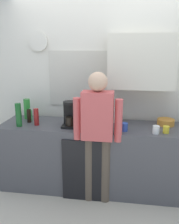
# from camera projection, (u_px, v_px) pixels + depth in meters

# --- Properties ---
(ground_plane) EXTENTS (8.00, 8.00, 0.00)m
(ground_plane) POSITION_uv_depth(u_px,v_px,m) (97.00, 199.00, 3.09)
(ground_plane) COLOR beige
(kitchen_counter) EXTENTS (2.60, 0.64, 0.88)m
(kitchen_counter) POSITION_uv_depth(u_px,v_px,m) (100.00, 157.00, 3.27)
(kitchen_counter) COLOR #4C4C51
(kitchen_counter) RESTS_ON ground_plane
(dishwasher_panel) EXTENTS (0.56, 0.02, 0.79)m
(dishwasher_panel) POSITION_uv_depth(u_px,v_px,m) (85.00, 171.00, 2.98)
(dishwasher_panel) COLOR black
(dishwasher_panel) RESTS_ON ground_plane
(back_wall_assembly) EXTENTS (4.20, 0.42, 2.60)m
(back_wall_assembly) POSITION_uv_depth(u_px,v_px,m) (108.00, 84.00, 3.40)
(back_wall_assembly) COLOR silver
(back_wall_assembly) RESTS_ON ground_plane
(coffee_maker) EXTENTS (0.20, 0.20, 0.33)m
(coffee_maker) POSITION_uv_depth(u_px,v_px,m) (71.00, 115.00, 3.09)
(coffee_maker) COLOR black
(coffee_maker) RESTS_ON kitchen_counter
(bottle_clear_soda) EXTENTS (0.09, 0.09, 0.28)m
(bottle_clear_soda) POSITION_uv_depth(u_px,v_px,m) (27.00, 109.00, 3.43)
(bottle_clear_soda) COLOR #2D8C33
(bottle_clear_soda) RESTS_ON kitchen_counter
(bottle_green_wine) EXTENTS (0.07, 0.07, 0.30)m
(bottle_green_wine) POSITION_uv_depth(u_px,v_px,m) (19.00, 115.00, 3.09)
(bottle_green_wine) COLOR #195923
(bottle_green_wine) RESTS_ON kitchen_counter
(bottle_red_vinegar) EXTENTS (0.06, 0.06, 0.22)m
(bottle_red_vinegar) POSITION_uv_depth(u_px,v_px,m) (36.00, 117.00, 3.14)
(bottle_red_vinegar) COLOR maroon
(bottle_red_vinegar) RESTS_ON kitchen_counter
(bottle_dark_sauce) EXTENTS (0.06, 0.06, 0.18)m
(bottle_dark_sauce) POSITION_uv_depth(u_px,v_px,m) (29.00, 116.00, 3.27)
(bottle_dark_sauce) COLOR black
(bottle_dark_sauce) RESTS_ON kitchen_counter
(cup_yellow_cup) EXTENTS (0.07, 0.07, 0.08)m
(cup_yellow_cup) POSITION_uv_depth(u_px,v_px,m) (166.00, 130.00, 2.87)
(cup_yellow_cup) COLOR yellow
(cup_yellow_cup) RESTS_ON kitchen_counter
(cup_blue_mug) EXTENTS (0.08, 0.08, 0.10)m
(cup_blue_mug) POSITION_uv_depth(u_px,v_px,m) (124.00, 127.00, 2.94)
(cup_blue_mug) COLOR #3351B2
(cup_blue_mug) RESTS_ON kitchen_counter
(cup_white_mug) EXTENTS (0.08, 0.08, 0.09)m
(cup_white_mug) POSITION_uv_depth(u_px,v_px,m) (156.00, 130.00, 2.85)
(cup_white_mug) COLOR white
(cup_white_mug) RESTS_ON kitchen_counter
(mixing_bowl) EXTENTS (0.22, 0.22, 0.08)m
(mixing_bowl) POSITION_uv_depth(u_px,v_px,m) (166.00, 122.00, 3.16)
(mixing_bowl) COLOR orange
(mixing_bowl) RESTS_ON kitchen_counter
(potted_plant) EXTENTS (0.15, 0.15, 0.23)m
(potted_plant) POSITION_uv_depth(u_px,v_px,m) (98.00, 119.00, 2.98)
(potted_plant) COLOR #9E5638
(potted_plant) RESTS_ON kitchen_counter
(dish_soap) EXTENTS (0.06, 0.06, 0.18)m
(dish_soap) POSITION_uv_depth(u_px,v_px,m) (30.00, 115.00, 3.35)
(dish_soap) COLOR green
(dish_soap) RESTS_ON kitchen_counter
(storage_canister) EXTENTS (0.14, 0.14, 0.17)m
(storage_canister) POSITION_uv_depth(u_px,v_px,m) (113.00, 115.00, 3.30)
(storage_canister) COLOR silver
(storage_canister) RESTS_ON kitchen_counter
(person_at_sink) EXTENTS (0.57, 0.22, 1.60)m
(person_at_sink) POSITION_uv_depth(u_px,v_px,m) (97.00, 128.00, 2.85)
(person_at_sink) COLOR brown
(person_at_sink) RESTS_ON ground_plane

